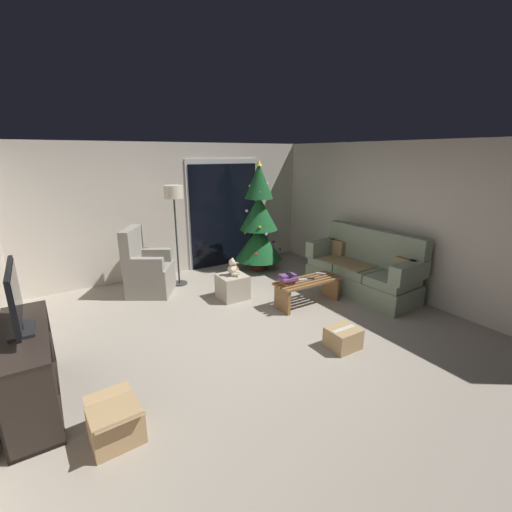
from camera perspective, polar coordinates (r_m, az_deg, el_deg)
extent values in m
plane|color=#9E9384|center=(4.70, 0.36, -12.83)|extent=(7.00, 7.00, 0.00)
cube|color=beige|center=(6.97, -13.24, 7.39)|extent=(5.72, 0.12, 2.50)
cube|color=beige|center=(6.21, 23.44, 5.39)|extent=(0.12, 6.00, 2.50)
cube|color=silver|center=(7.31, -5.29, 6.98)|extent=(1.60, 0.02, 2.20)
cube|color=black|center=(7.31, -5.22, 6.58)|extent=(1.50, 0.02, 2.10)
cube|color=gray|center=(6.21, 16.65, -4.31)|extent=(0.86, 1.94, 0.34)
cube|color=gray|center=(5.78, 21.47, -3.82)|extent=(0.71, 0.63, 0.14)
cube|color=gray|center=(6.12, 16.71, -2.25)|extent=(0.71, 0.63, 0.14)
cube|color=gray|center=(6.50, 12.48, -0.83)|extent=(0.71, 0.63, 0.14)
cube|color=gray|center=(6.26, 18.83, 1.53)|extent=(0.30, 1.91, 0.60)
cube|color=gray|center=(5.61, 23.91, -2.45)|extent=(0.77, 0.24, 0.28)
cube|color=gray|center=(6.62, 11.14, 1.46)|extent=(0.77, 0.24, 0.28)
cube|color=#997F51|center=(6.23, 14.88, -1.01)|extent=(0.65, 0.93, 0.02)
cube|color=#997F51|center=(5.82, 23.34, -1.71)|extent=(0.14, 0.33, 0.28)
cube|color=#997F51|center=(6.62, 13.16, 1.34)|extent=(0.14, 0.33, 0.28)
cube|color=olive|center=(5.37, 9.75, -4.60)|extent=(1.10, 0.05, 0.04)
cube|color=olive|center=(5.43, 9.14, -4.33)|extent=(1.10, 0.05, 0.04)
cube|color=olive|center=(5.49, 8.54, -4.05)|extent=(1.10, 0.05, 0.04)
cube|color=olive|center=(5.56, 7.96, -3.79)|extent=(1.10, 0.05, 0.04)
cube|color=olive|center=(5.62, 7.39, -3.53)|extent=(1.10, 0.05, 0.04)
cube|color=olive|center=(5.29, 4.35, -7.15)|extent=(0.05, 0.36, 0.37)
cube|color=olive|center=(5.88, 12.13, -4.99)|extent=(0.05, 0.36, 0.37)
cube|color=silver|center=(5.45, 7.61, -3.87)|extent=(0.16, 0.11, 0.02)
cube|color=#333338|center=(5.52, 8.73, -3.64)|extent=(0.16, 0.11, 0.02)
cube|color=#ADADB2|center=(5.76, 10.59, -2.88)|extent=(0.14, 0.14, 0.02)
cube|color=#B79333|center=(5.30, 5.15, -4.35)|extent=(0.22, 0.19, 0.03)
cube|color=#A32D28|center=(5.27, 5.24, -4.08)|extent=(0.22, 0.18, 0.04)
cube|color=#6B3D7A|center=(5.26, 5.32, -3.72)|extent=(0.26, 0.19, 0.04)
cube|color=#6B3D7A|center=(5.27, 5.23, -3.22)|extent=(0.25, 0.16, 0.04)
cube|color=black|center=(5.25, 5.55, -3.02)|extent=(0.10, 0.15, 0.01)
cylinder|color=#4C1E19|center=(7.18, 0.43, -1.76)|extent=(0.36, 0.36, 0.10)
cylinder|color=brown|center=(7.15, 0.43, -0.92)|extent=(0.08, 0.08, 0.12)
cone|color=#195628|center=(7.04, 0.44, 2.18)|extent=(0.95, 0.95, 0.68)
cone|color=#195628|center=(6.91, 0.45, 7.14)|extent=(0.76, 0.76, 0.68)
cone|color=#195628|center=(6.84, 0.46, 12.24)|extent=(0.56, 0.56, 0.68)
sphere|color=gold|center=(7.27, -1.79, 3.85)|extent=(0.06, 0.06, 0.06)
sphere|color=white|center=(6.65, 1.68, 3.61)|extent=(0.06, 0.06, 0.06)
sphere|color=white|center=(6.76, -1.52, 7.44)|extent=(0.06, 0.06, 0.06)
sphere|color=blue|center=(7.21, 3.97, 1.09)|extent=(0.06, 0.06, 0.06)
sphere|color=red|center=(6.64, -0.02, 0.26)|extent=(0.06, 0.06, 0.06)
sphere|color=#B233A5|center=(7.35, 2.90, 2.35)|extent=(0.06, 0.06, 0.06)
sphere|color=white|center=(6.81, -0.99, 11.43)|extent=(0.06, 0.06, 0.06)
sphere|color=#B233A5|center=(6.66, 0.56, 10.43)|extent=(0.06, 0.06, 0.06)
sphere|color=#1E8C33|center=(7.18, 0.28, 7.73)|extent=(0.06, 0.06, 0.06)
sphere|color=gold|center=(6.62, 0.63, 4.77)|extent=(0.06, 0.06, 0.06)
sphere|color=white|center=(7.30, -0.82, 4.83)|extent=(0.06, 0.06, 0.06)
sphere|color=white|center=(6.97, 1.68, 11.08)|extent=(0.06, 0.06, 0.06)
sphere|color=white|center=(6.89, 1.82, 11.76)|extent=(0.06, 0.06, 0.06)
sphere|color=blue|center=(7.38, 1.81, 3.40)|extent=(0.06, 0.06, 0.06)
cone|color=#EAD14C|center=(6.82, 0.47, 15.07)|extent=(0.14, 0.14, 0.12)
cube|color=gray|center=(6.21, -16.79, -4.48)|extent=(0.94, 0.94, 0.31)
cube|color=gray|center=(6.13, -16.98, -2.34)|extent=(0.94, 0.94, 0.18)
cube|color=gray|center=(6.10, -19.72, 1.35)|extent=(0.49, 0.66, 0.64)
cube|color=gray|center=(6.32, -16.24, 0.20)|extent=(0.57, 0.43, 0.22)
cube|color=gray|center=(5.81, -17.73, -1.36)|extent=(0.57, 0.43, 0.22)
cylinder|color=#2D2D30|center=(6.55, -12.43, -4.38)|extent=(0.28, 0.28, 0.02)
cylinder|color=#2D2D30|center=(6.31, -12.87, 2.31)|extent=(0.03, 0.03, 1.55)
cylinder|color=beige|center=(6.16, -13.39, 10.21)|extent=(0.32, 0.32, 0.22)
cube|color=black|center=(4.18, -32.27, -19.60)|extent=(0.40, 1.40, 0.04)
cube|color=black|center=(3.82, -33.98, -10.48)|extent=(0.40, 1.40, 0.04)
cube|color=black|center=(4.01, -35.89, -15.59)|extent=(0.02, 1.40, 0.77)
cube|color=black|center=(3.41, -33.16, -20.86)|extent=(0.40, 0.04, 0.77)
cube|color=black|center=(4.59, -33.07, -11.08)|extent=(0.40, 0.04, 0.77)
cube|color=black|center=(3.99, -33.11, -15.24)|extent=(0.40, 0.04, 0.74)
cube|color=black|center=(3.99, -33.11, -15.24)|extent=(0.40, 1.33, 0.04)
cube|color=#A32D28|center=(3.59, -32.58, -22.88)|extent=(0.30, 0.04, 0.28)
cube|color=#285684|center=(3.63, -32.63, -22.17)|extent=(0.30, 0.04, 0.31)
cube|color=#337042|center=(3.66, -32.67, -21.48)|extent=(0.30, 0.04, 0.34)
cube|color=#B79333|center=(3.72, -32.62, -21.26)|extent=(0.30, 0.04, 0.30)
cube|color=black|center=(3.81, -34.06, -10.04)|extent=(0.20, 0.36, 0.03)
cube|color=black|center=(3.79, -34.17, -9.42)|extent=(0.04, 0.06, 0.06)
cube|color=black|center=(3.69, -34.90, -5.33)|extent=(0.05, 0.84, 0.52)
cube|color=black|center=(3.69, -34.59, -5.29)|extent=(0.02, 0.79, 0.47)
cube|color=#B2A893|center=(5.75, -3.88, -5.03)|extent=(0.44, 0.44, 0.40)
cylinder|color=beige|center=(5.70, -3.21, -2.74)|extent=(0.12, 0.12, 0.06)
cylinder|color=beige|center=(5.61, -3.47, -3.08)|extent=(0.12, 0.12, 0.06)
sphere|color=beige|center=(5.64, -3.94, -2.22)|extent=(0.15, 0.15, 0.15)
sphere|color=beige|center=(5.61, -3.96, -1.07)|extent=(0.11, 0.11, 0.11)
sphere|color=#F4E5C1|center=(5.60, -3.47, -1.20)|extent=(0.04, 0.04, 0.04)
sphere|color=beige|center=(5.63, -3.87, -0.50)|extent=(0.04, 0.04, 0.04)
sphere|color=beige|center=(5.56, -4.07, -0.73)|extent=(0.04, 0.04, 0.04)
sphere|color=beige|center=(5.70, -3.55, -1.91)|extent=(0.06, 0.06, 0.06)
sphere|color=beige|center=(5.57, -3.93, -2.37)|extent=(0.06, 0.06, 0.06)
cylinder|color=brown|center=(6.65, -2.76, -3.48)|extent=(0.12, 0.12, 0.06)
cylinder|color=brown|center=(6.56, -2.98, -3.77)|extent=(0.12, 0.12, 0.06)
sphere|color=brown|center=(6.60, -3.38, -3.03)|extent=(0.15, 0.15, 0.15)
sphere|color=brown|center=(6.56, -3.40, -2.05)|extent=(0.11, 0.11, 0.11)
sphere|color=#A37A51|center=(6.55, -2.98, -2.16)|extent=(0.04, 0.04, 0.04)
sphere|color=brown|center=(6.58, -3.32, -1.56)|extent=(0.04, 0.04, 0.04)
sphere|color=brown|center=(6.51, -3.49, -1.77)|extent=(0.04, 0.04, 0.04)
sphere|color=brown|center=(6.65, -3.05, -2.76)|extent=(0.06, 0.06, 0.06)
sphere|color=brown|center=(6.52, -3.37, -3.17)|extent=(0.06, 0.06, 0.06)
cube|color=tan|center=(3.39, -21.98, -24.35)|extent=(0.42, 0.35, 0.31)
cube|color=tan|center=(3.44, -23.20, -20.06)|extent=(0.38, 0.12, 0.06)
cube|color=tan|center=(3.12, -21.35, -24.13)|extent=(0.38, 0.12, 0.06)
cube|color=tan|center=(4.51, 14.08, -12.94)|extent=(0.38, 0.33, 0.26)
cube|color=beige|center=(4.44, 14.20, -11.47)|extent=(0.33, 0.06, 0.00)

